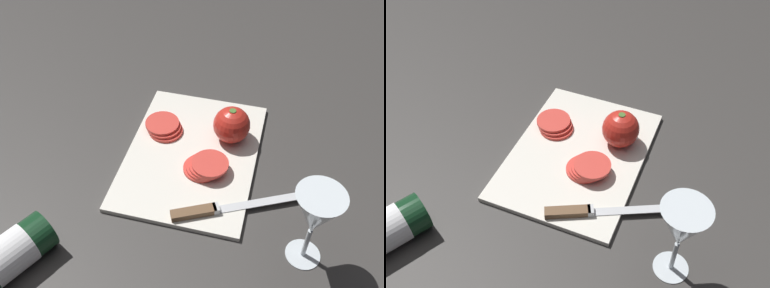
% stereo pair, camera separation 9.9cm
% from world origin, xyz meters
% --- Properties ---
extents(ground_plane, '(3.00, 3.00, 0.00)m').
position_xyz_m(ground_plane, '(0.00, 0.00, 0.00)').
color(ground_plane, '#383533').
extents(cutting_board, '(0.39, 0.29, 0.01)m').
position_xyz_m(cutting_board, '(-0.01, -0.01, 0.01)').
color(cutting_board, silver).
rests_on(cutting_board, ground_plane).
extents(wine_glass, '(0.09, 0.09, 0.18)m').
position_xyz_m(wine_glass, '(0.19, 0.25, 0.13)').
color(wine_glass, silver).
rests_on(wine_glass, ground_plane).
extents(whole_tomato, '(0.08, 0.08, 0.09)m').
position_xyz_m(whole_tomato, '(-0.07, 0.06, 0.05)').
color(whole_tomato, red).
rests_on(whole_tomato, cutting_board).
extents(knife, '(0.14, 0.25, 0.01)m').
position_xyz_m(knife, '(0.14, 0.06, 0.02)').
color(knife, silver).
rests_on(knife, cutting_board).
extents(tomato_slice_stack_near, '(0.09, 0.09, 0.02)m').
position_xyz_m(tomato_slice_stack_near, '(-0.06, -0.10, 0.02)').
color(tomato_slice_stack_near, '#D63D33').
rests_on(tomato_slice_stack_near, cutting_board).
extents(tomato_slice_stack_far, '(0.08, 0.10, 0.03)m').
position_xyz_m(tomato_slice_stack_far, '(0.04, 0.03, 0.03)').
color(tomato_slice_stack_far, '#D63D33').
rests_on(tomato_slice_stack_far, cutting_board).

